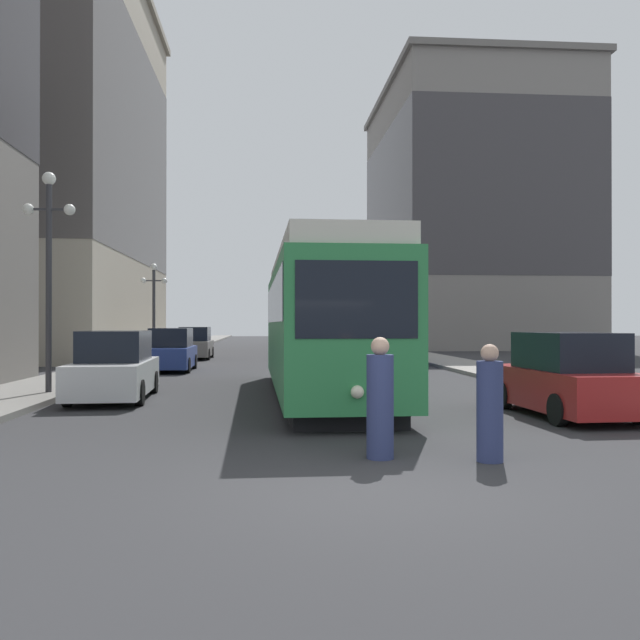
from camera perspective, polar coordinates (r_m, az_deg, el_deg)
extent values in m
plane|color=#303033|center=(8.37, 4.37, -14.23)|extent=(200.00, 200.00, 0.00)
cube|color=gray|center=(48.52, -12.58, -2.59)|extent=(2.79, 120.00, 0.15)
cube|color=gray|center=(48.94, 6.22, -2.57)|extent=(2.79, 120.00, 0.15)
cube|color=black|center=(18.81, 0.01, -5.91)|extent=(2.41, 12.45, 0.35)
cube|color=#2D8447|center=(18.72, 0.01, -0.65)|extent=(2.81, 13.53, 3.10)
cube|color=black|center=(18.73, 0.01, 1.48)|extent=(2.83, 12.99, 1.08)
cube|color=silver|center=(18.80, 0.01, 4.75)|extent=(2.60, 13.26, 0.44)
cube|color=black|center=(12.05, 3.12, 1.73)|extent=(2.21, 0.11, 1.40)
sphere|color=#F2EACC|center=(12.04, 3.17, -6.09)|extent=(0.24, 0.24, 0.24)
cube|color=black|center=(35.23, 3.97, -3.29)|extent=(2.50, 10.38, 0.35)
cube|color=#334C8C|center=(35.18, 3.97, -0.49)|extent=(2.91, 11.28, 3.10)
cube|color=black|center=(35.18, 3.97, 0.40)|extent=(2.93, 10.84, 1.30)
cube|color=black|center=(29.70, 5.92, 0.08)|extent=(2.31, 0.15, 1.71)
cylinder|color=black|center=(37.84, -12.01, -2.86)|extent=(0.18, 0.64, 0.64)
cylinder|color=black|center=(40.56, -11.52, -2.69)|extent=(0.18, 0.64, 0.64)
cylinder|color=black|center=(37.67, -9.42, -2.88)|extent=(0.18, 0.64, 0.64)
cylinder|color=black|center=(40.40, -9.11, -2.70)|extent=(0.18, 0.64, 0.64)
cube|color=slate|center=(39.10, -10.51, -2.37)|extent=(1.81, 4.42, 0.84)
cube|color=black|center=(39.19, -10.49, -1.17)|extent=(1.59, 2.43, 0.80)
cylinder|color=black|center=(17.49, -20.55, -5.84)|extent=(0.21, 0.65, 0.64)
cylinder|color=black|center=(20.44, -18.62, -5.04)|extent=(0.21, 0.65, 0.64)
cylinder|color=black|center=(17.18, -14.96, -5.95)|extent=(0.21, 0.65, 0.64)
cylinder|color=black|center=(20.18, -13.84, -5.11)|extent=(0.21, 0.65, 0.64)
cube|color=silver|center=(18.78, -16.95, -4.61)|extent=(2.04, 4.97, 0.84)
cube|color=black|center=(18.85, -16.89, -2.10)|extent=(1.71, 2.76, 0.80)
cylinder|color=black|center=(17.30, 20.54, -5.90)|extent=(0.21, 0.65, 0.64)
cylinder|color=black|center=(14.99, 25.35, -6.76)|extent=(0.21, 0.65, 0.64)
cylinder|color=black|center=(16.58, 15.27, -6.16)|extent=(0.21, 0.65, 0.64)
cylinder|color=black|center=(14.15, 19.46, -7.16)|extent=(0.21, 0.65, 0.64)
cube|color=maroon|center=(15.70, 20.05, -5.45)|extent=(1.99, 4.41, 0.84)
cube|color=black|center=(15.55, 20.23, -2.47)|extent=(1.69, 2.45, 0.80)
cylinder|color=black|center=(28.11, -14.58, -3.75)|extent=(0.18, 0.64, 0.64)
cylinder|color=black|center=(30.82, -13.72, -3.45)|extent=(0.18, 0.64, 0.64)
cylinder|color=black|center=(27.88, -11.10, -3.78)|extent=(0.18, 0.64, 0.64)
cylinder|color=black|center=(30.61, -10.55, -3.47)|extent=(0.18, 0.64, 0.64)
cube|color=navy|center=(29.33, -12.48, -3.06)|extent=(1.83, 4.44, 0.84)
cube|color=black|center=(29.41, -12.45, -1.45)|extent=(1.60, 2.45, 0.80)
cylinder|color=navy|center=(10.18, 5.10, -7.29)|extent=(0.41, 0.41, 1.55)
sphere|color=tan|center=(10.11, 5.09, -2.23)|extent=(0.28, 0.28, 0.28)
cylinder|color=navy|center=(10.23, 14.15, -7.49)|extent=(0.38, 0.38, 1.47)
sphere|color=tan|center=(10.16, 14.14, -2.72)|extent=(0.26, 0.26, 0.26)
cylinder|color=#333338|center=(19.83, -21.93, 2.51)|extent=(0.16, 0.16, 5.66)
sphere|color=white|center=(20.20, -21.92, 11.02)|extent=(0.36, 0.36, 0.36)
sphere|color=white|center=(20.22, -23.43, 8.59)|extent=(0.31, 0.31, 0.31)
sphere|color=white|center=(19.90, -20.39, 8.73)|extent=(0.31, 0.31, 0.31)
cube|color=#333338|center=(20.05, -21.92, 8.66)|extent=(1.10, 0.06, 0.06)
cylinder|color=#333338|center=(36.79, -13.86, 0.47)|extent=(0.16, 0.16, 4.70)
sphere|color=white|center=(36.91, -13.86, 4.37)|extent=(0.36, 0.36, 0.36)
sphere|color=white|center=(36.95, -14.70, 3.24)|extent=(0.31, 0.31, 0.31)
sphere|color=white|center=(36.77, -13.01, 3.25)|extent=(0.31, 0.31, 0.31)
cube|color=#333338|center=(36.86, -13.86, 3.24)|extent=(1.10, 0.06, 0.06)
cube|color=#B2A893|center=(47.79, -24.00, 11.78)|extent=(14.86, 23.58, 23.99)
cube|color=#595451|center=(48.05, -24.00, 13.18)|extent=(14.90, 23.62, 14.39)
cube|color=gray|center=(62.21, 12.43, 8.10)|extent=(14.95, 21.71, 22.18)
cube|color=#423F43|center=(62.38, 12.43, 9.10)|extent=(14.99, 21.75, 13.31)
cube|color=slate|center=(64.84, 12.42, 18.06)|extent=(15.55, 22.31, 0.50)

